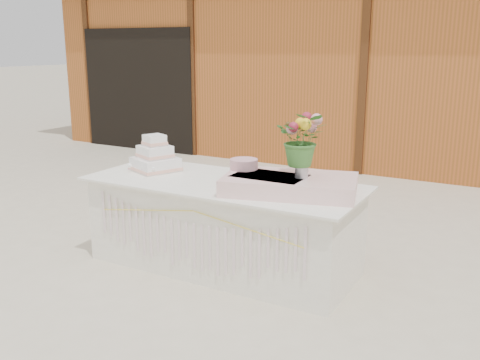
# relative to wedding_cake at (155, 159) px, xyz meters

# --- Properties ---
(ground) EXTENTS (80.00, 80.00, 0.00)m
(ground) POSITION_rel_wedding_cake_xyz_m (0.76, -0.06, -0.88)
(ground) COLOR beige
(ground) RESTS_ON ground
(barn) EXTENTS (12.60, 4.60, 3.30)m
(barn) POSITION_rel_wedding_cake_xyz_m (0.75, 5.94, 0.79)
(barn) COLOR #AA5323
(barn) RESTS_ON ground
(cake_table) EXTENTS (2.40, 1.00, 0.77)m
(cake_table) POSITION_rel_wedding_cake_xyz_m (0.76, -0.06, -0.50)
(cake_table) COLOR white
(cake_table) RESTS_ON ground
(wedding_cake) EXTENTS (0.49, 0.49, 0.34)m
(wedding_cake) POSITION_rel_wedding_cake_xyz_m (0.00, 0.00, 0.00)
(wedding_cake) COLOR white
(wedding_cake) RESTS_ON cake_table
(pink_cake_stand) EXTENTS (0.30, 0.30, 0.21)m
(pink_cake_stand) POSITION_rel_wedding_cake_xyz_m (0.95, -0.03, 0.01)
(pink_cake_stand) COLOR silver
(pink_cake_stand) RESTS_ON cake_table
(satin_runner) EXTENTS (1.15, 0.84, 0.13)m
(satin_runner) POSITION_rel_wedding_cake_xyz_m (1.40, -0.09, -0.05)
(satin_runner) COLOR beige
(satin_runner) RESTS_ON cake_table
(flower_vase) EXTENTS (0.10, 0.10, 0.14)m
(flower_vase) POSITION_rel_wedding_cake_xyz_m (1.49, -0.08, 0.09)
(flower_vase) COLOR #B9B9BF
(flower_vase) RESTS_ON satin_runner
(bouquet) EXTENTS (0.45, 0.42, 0.42)m
(bouquet) POSITION_rel_wedding_cake_xyz_m (1.49, -0.08, 0.37)
(bouquet) COLOR #3A712D
(bouquet) RESTS_ON flower_vase
(loose_flowers) EXTENTS (0.21, 0.31, 0.02)m
(loose_flowers) POSITION_rel_wedding_cake_xyz_m (-0.24, 0.07, -0.11)
(loose_flowers) COLOR pink
(loose_flowers) RESTS_ON cake_table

